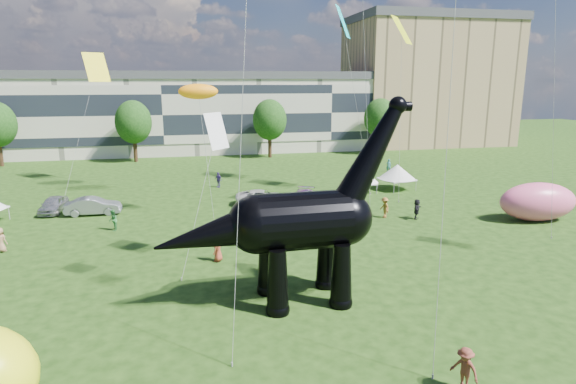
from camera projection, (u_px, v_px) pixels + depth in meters
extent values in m
plane|color=#16330C|center=(296.00, 334.00, 22.69)|extent=(220.00, 220.00, 0.00)
cube|color=beige|center=(164.00, 116.00, 78.79)|extent=(78.00, 11.00, 12.00)
cube|color=tan|center=(426.00, 84.00, 90.22)|extent=(28.00, 18.00, 22.00)
cylinder|color=#382314|center=(1.00, 155.00, 66.76)|extent=(0.56, 0.56, 3.20)
cylinder|color=#382314|center=(135.00, 151.00, 70.40)|extent=(0.56, 0.56, 3.20)
ellipsoid|color=#14380F|center=(133.00, 118.00, 69.33)|extent=(5.20, 5.20, 6.24)
cylinder|color=#382314|center=(270.00, 147.00, 74.44)|extent=(0.56, 0.56, 3.20)
ellipsoid|color=#14380F|center=(270.00, 116.00, 73.37)|extent=(5.20, 5.20, 6.24)
cylinder|color=#382314|center=(379.00, 144.00, 78.08)|extent=(0.56, 0.56, 3.20)
ellipsoid|color=#14380F|center=(380.00, 115.00, 77.01)|extent=(5.20, 5.20, 6.24)
cone|color=black|center=(278.00, 282.00, 24.34)|extent=(1.22, 1.22, 3.43)
sphere|color=black|center=(278.00, 309.00, 24.68)|extent=(1.26, 1.26, 1.26)
cone|color=black|center=(268.00, 264.00, 26.72)|extent=(1.22, 1.22, 3.43)
sphere|color=black|center=(268.00, 289.00, 27.06)|extent=(1.26, 1.26, 1.26)
cone|color=black|center=(341.00, 275.00, 25.15)|extent=(1.22, 1.22, 3.43)
sphere|color=black|center=(341.00, 302.00, 25.49)|extent=(1.26, 1.26, 1.26)
cone|color=black|center=(326.00, 259.00, 27.53)|extent=(1.22, 1.22, 3.43)
sphere|color=black|center=(326.00, 283.00, 27.87)|extent=(1.26, 1.26, 1.26)
cylinder|color=black|center=(302.00, 221.00, 25.29)|extent=(4.91, 3.25, 3.09)
sphere|color=black|center=(257.00, 224.00, 24.72)|extent=(3.09, 3.09, 3.09)
sphere|color=black|center=(345.00, 218.00, 25.85)|extent=(2.97, 2.97, 2.97)
cone|color=black|center=(371.00, 156.00, 25.43)|extent=(4.36, 1.86, 6.05)
sphere|color=black|center=(398.00, 105.00, 25.17)|extent=(0.96, 0.96, 0.96)
cylinder|color=black|center=(404.00, 106.00, 25.26)|extent=(0.82, 0.53, 0.50)
cone|color=black|center=(211.00, 235.00, 24.25)|extent=(6.12, 2.61, 3.36)
imported|color=#AEAFB3|center=(53.00, 205.00, 43.38)|extent=(2.08, 4.43, 1.47)
imported|color=gray|center=(93.00, 206.00, 42.71)|extent=(4.76, 1.71, 1.56)
imported|color=silver|center=(262.00, 197.00, 46.18)|extent=(5.41, 3.18, 1.41)
imported|color=#595960|center=(302.00, 198.00, 45.98)|extent=(3.69, 5.18, 1.39)
cube|color=white|center=(397.00, 179.00, 52.53)|extent=(3.78, 3.78, 0.13)
cone|color=white|center=(397.00, 172.00, 52.34)|extent=(4.79, 4.79, 1.57)
cylinder|color=#999999|center=(394.00, 188.00, 50.76)|extent=(0.06, 0.06, 1.15)
cylinder|color=#999999|center=(416.00, 186.00, 51.99)|extent=(0.06, 0.06, 1.15)
cylinder|color=#999999|center=(378.00, 183.00, 53.34)|extent=(0.06, 0.06, 1.15)
cylinder|color=#999999|center=(399.00, 181.00, 54.56)|extent=(0.06, 0.06, 1.15)
cube|color=white|center=(362.00, 182.00, 51.52)|extent=(3.01, 3.01, 0.11)
cone|color=white|center=(362.00, 176.00, 51.35)|extent=(3.82, 3.82, 1.37)
cylinder|color=#999999|center=(353.00, 190.00, 50.27)|extent=(0.05, 0.05, 1.00)
cylinder|color=#999999|center=(377.00, 189.00, 50.52)|extent=(0.05, 0.05, 1.00)
cylinder|color=#999999|center=(348.00, 185.00, 52.74)|extent=(0.05, 0.05, 1.00)
cylinder|color=#999999|center=(370.00, 184.00, 52.99)|extent=(0.05, 0.05, 1.00)
cylinder|color=#999999|center=(9.00, 213.00, 41.19)|extent=(0.06, 0.06, 1.14)
ellipsoid|color=pink|center=(538.00, 202.00, 40.72)|extent=(6.91, 4.00, 3.29)
imported|color=brown|center=(385.00, 208.00, 41.70)|extent=(0.85, 1.27, 1.82)
imported|color=#AF7E57|center=(1.00, 240.00, 33.35)|extent=(1.00, 0.85, 1.74)
imported|color=teal|center=(388.00, 166.00, 62.53)|extent=(0.72, 0.57, 1.73)
imported|color=#A14028|center=(218.00, 248.00, 31.64)|extent=(0.92, 1.03, 1.77)
imported|color=navy|center=(273.00, 265.00, 28.97)|extent=(0.65, 0.48, 1.65)
imported|color=black|center=(417.00, 209.00, 41.32)|extent=(1.35, 1.63, 1.76)
imported|color=#33803A|center=(113.00, 220.00, 38.12)|extent=(0.69, 0.86, 1.70)
imported|color=#4C377D|center=(218.00, 180.00, 53.64)|extent=(0.96, 1.04, 1.71)
imported|color=brown|center=(465.00, 369.00, 18.40)|extent=(1.12, 1.32, 1.78)
ellipsoid|color=orange|center=(198.00, 92.00, 39.98)|extent=(2.82, 3.58, 1.28)
plane|color=#C9DC12|center=(402.00, 30.00, 47.21)|extent=(3.36, 3.52, 2.74)
plane|color=#0DB7C4|center=(343.00, 22.00, 51.30)|extent=(2.86, 3.83, 3.38)
plane|color=yellow|center=(96.00, 67.00, 53.44)|extent=(3.68, 3.05, 3.20)
plane|color=silver|center=(217.00, 131.00, 30.14)|extent=(2.06, 2.14, 2.24)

